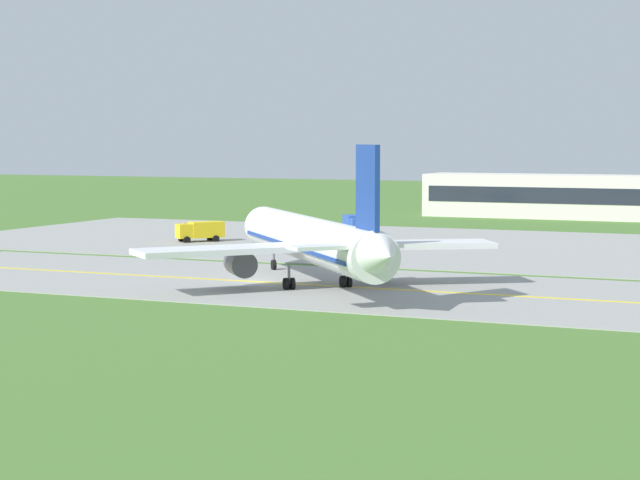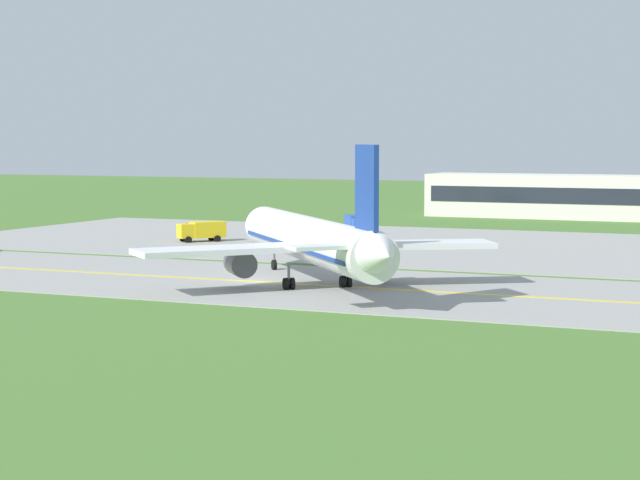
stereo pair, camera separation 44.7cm
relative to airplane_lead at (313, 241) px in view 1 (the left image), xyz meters
The scene contains 8 objects.
ground_plane 7.14m from the airplane_lead, behind, with size 500.00×500.00×0.00m, color #47702D.
taxiway_strip 7.11m from the airplane_lead, behind, with size 240.00×28.00×0.10m, color gray.
apron_pad 43.13m from the airplane_lead, 84.36° to the left, with size 140.00×52.00×0.10m, color gray.
taxiway_centreline 7.08m from the airplane_lead, behind, with size 220.00×0.60×0.01m, color yellow.
airplane_lead is the anchor object (origin of this frame).
service_truck_catering 56.77m from the airplane_lead, 108.10° to the left, with size 5.13×6.08×2.60m.
service_truck_pushback 46.98m from the airplane_lead, 131.65° to the left, with size 5.48×5.87×2.60m.
terminal_building 99.03m from the airplane_lead, 84.81° to the left, with size 60.16×10.31×8.38m.
Camera 1 is at (47.14, -93.92, 13.15)m, focal length 64.97 mm.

